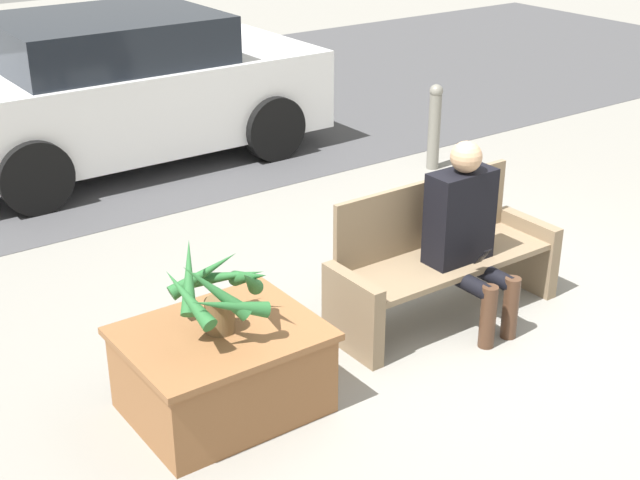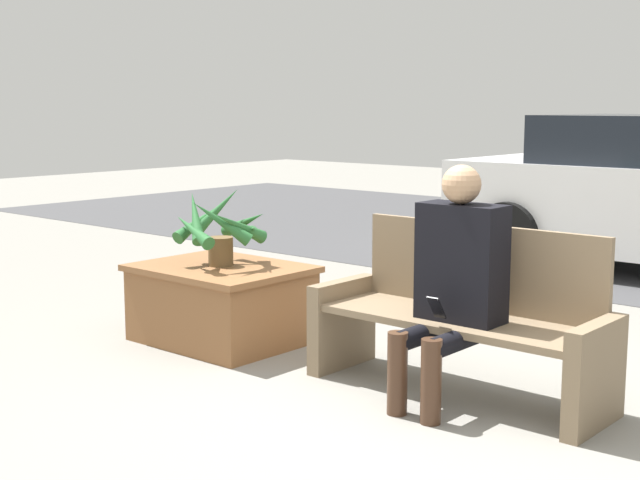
{
  "view_description": "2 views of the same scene",
  "coord_description": "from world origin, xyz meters",
  "px_view_note": "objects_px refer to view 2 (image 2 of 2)",
  "views": [
    {
      "loc": [
        -3.87,
        -3.5,
        2.99
      ],
      "look_at": [
        -0.76,
        0.85,
        0.58
      ],
      "focal_mm": 50.0,
      "sensor_mm": 36.0,
      "label": 1
    },
    {
      "loc": [
        2.46,
        -3.64,
        1.57
      ],
      "look_at": [
        -1.04,
        0.39,
        0.75
      ],
      "focal_mm": 50.0,
      "sensor_mm": 36.0,
      "label": 2
    }
  ],
  "objects_px": {
    "planter_box": "(222,301)",
    "potted_plant": "(220,227)",
    "person_seated": "(454,275)",
    "bench": "(462,319)"
  },
  "relations": [
    {
      "from": "person_seated",
      "to": "planter_box",
      "type": "height_order",
      "value": "person_seated"
    },
    {
      "from": "bench",
      "to": "potted_plant",
      "type": "bearing_deg",
      "value": -175.36
    },
    {
      "from": "planter_box",
      "to": "potted_plant",
      "type": "distance_m",
      "value": 0.49
    },
    {
      "from": "bench",
      "to": "person_seated",
      "type": "bearing_deg",
      "value": -74.28
    },
    {
      "from": "potted_plant",
      "to": "planter_box",
      "type": "bearing_deg",
      "value": 120.16
    },
    {
      "from": "person_seated",
      "to": "planter_box",
      "type": "bearing_deg",
      "value": 178.88
    },
    {
      "from": "bench",
      "to": "potted_plant",
      "type": "distance_m",
      "value": 1.81
    },
    {
      "from": "planter_box",
      "to": "potted_plant",
      "type": "bearing_deg",
      "value": -59.84
    },
    {
      "from": "person_seated",
      "to": "planter_box",
      "type": "xyz_separation_m",
      "value": [
        -1.82,
        0.04,
        -0.41
      ]
    },
    {
      "from": "potted_plant",
      "to": "person_seated",
      "type": "bearing_deg",
      "value": -0.95
    }
  ]
}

